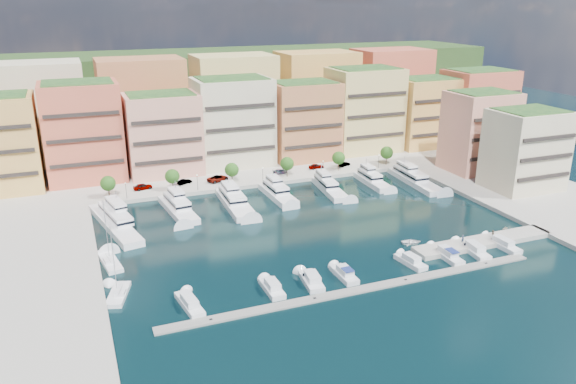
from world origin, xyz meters
The scene contains 58 objects.
ground centered at (0.00, 0.00, 0.00)m, with size 400.00×400.00×0.00m, color black.
north_quay centered at (0.00, 62.00, 0.00)m, with size 220.00×64.00×2.00m, color #9E998E.
east_quay centered at (62.00, -8.00, 0.00)m, with size 34.00×76.00×2.00m, color #9E998E.
hillside centered at (0.00, 110.00, 0.00)m, with size 240.00×40.00×58.00m, color #203B18.
south_pontoon centered at (-3.00, -30.00, 0.00)m, with size 72.00×2.20×0.35m, color gray.
finger_pier centered at (30.00, -22.00, 0.00)m, with size 32.00×5.00×2.00m, color #9E998E.
apartment_1 centered at (-44.00, 51.99, 14.31)m, with size 20.00×16.50×26.80m.
apartment_2 centered at (-23.00, 49.99, 12.31)m, with size 20.00×15.50×22.80m.
apartment_3 centered at (-2.00, 51.99, 13.81)m, with size 22.00×16.50×25.80m.
apartment_4 centered at (20.00, 49.99, 12.81)m, with size 20.00×15.50×23.80m.
apartment_5 centered at (42.00, 51.99, 14.31)m, with size 22.00×16.50×26.80m.
apartment_6 centered at (64.00, 49.99, 12.31)m, with size 20.00×15.50×22.80m.
apartment_7 centered at (84.00, 47.99, 13.31)m, with size 22.00×16.50×24.80m.
apartment_east_a centered at (62.00, 19.99, 12.31)m, with size 18.00×14.50×22.80m.
apartment_east_b centered at (62.00, 1.99, 11.31)m, with size 18.00×14.50×20.80m.
backblock_0 centered at (-55.00, 74.00, 16.00)m, with size 26.00×18.00×30.00m, color beige.
backblock_1 centered at (-25.00, 74.00, 16.00)m, with size 26.00×18.00×30.00m, color #BE6647.
backblock_2 centered at (5.00, 74.00, 16.00)m, with size 26.00×18.00×30.00m, color #D1BB6E.
backblock_3 centered at (35.00, 74.00, 16.00)m, with size 26.00×18.00×30.00m, color #E7B854.
backblock_4 centered at (65.00, 74.00, 16.00)m, with size 26.00×18.00×30.00m, color #CE5B44.
tree_0 centered at (-40.00, 33.50, 4.74)m, with size 3.80×3.80×5.65m.
tree_1 centered at (-24.00, 33.50, 4.74)m, with size 3.80×3.80×5.65m.
tree_2 centered at (-8.00, 33.50, 4.74)m, with size 3.80×3.80×5.65m.
tree_3 centered at (8.00, 33.50, 4.74)m, with size 3.80×3.80×5.65m.
tree_4 centered at (24.00, 33.50, 4.74)m, with size 3.80×3.80×5.65m.
tree_5 centered at (40.00, 33.50, 4.74)m, with size 3.80×3.80×5.65m.
lamppost_0 centered at (-36.00, 31.20, 3.83)m, with size 0.30×0.30×4.20m.
lamppost_1 centered at (-18.00, 31.20, 3.83)m, with size 0.30×0.30×4.20m.
lamppost_2 centered at (0.00, 31.20, 3.83)m, with size 0.30×0.30×4.20m.
lamppost_3 centered at (18.00, 31.20, 3.83)m, with size 0.30×0.30×4.20m.
lamppost_4 centered at (36.00, 31.20, 3.83)m, with size 0.30×0.30×4.20m.
yacht_0 centered at (-40.41, 16.54, 1.21)m, with size 9.76×27.55×7.30m.
yacht_1 centered at (-25.49, 19.98, 1.09)m, with size 6.65×19.96×7.30m.
yacht_2 centered at (-11.66, 19.08, 1.21)m, with size 5.80×21.80×7.30m.
yacht_3 centered at (0.42, 21.27, 1.21)m, with size 5.08×17.00×7.30m.
yacht_4 centered at (14.69, 20.51, 1.09)m, with size 6.13×18.77×7.30m.
yacht_5 centered at (28.37, 21.77, 1.21)m, with size 4.65×15.93×7.30m.
yacht_6 centered at (39.71, 18.45, 1.21)m, with size 6.31×23.30×7.30m.
cruiser_0 centered at (-32.19, -24.60, 0.55)m, with size 3.55×8.99×2.55m.
cruiser_2 centered at (-17.68, -24.58, 0.55)m, with size 2.58×7.37×2.55m.
cruiser_3 centered at (-10.18, -24.59, 0.55)m, with size 3.67×8.06×2.55m.
cruiser_4 centered at (-3.61, -24.60, 0.57)m, with size 2.57×7.43×2.66m.
cruiser_6 centered at (10.64, -24.58, 0.55)m, with size 3.36×7.54×2.55m.
cruiser_7 centered at (18.88, -24.62, 0.57)m, with size 2.64×9.01×2.66m.
cruiser_8 centered at (25.39, -24.60, 0.55)m, with size 3.54×9.33×2.55m.
cruiser_9 centered at (32.54, -24.60, 0.55)m, with size 2.94×9.32×2.55m.
sailboat_1 centered at (-43.10, -2.85, 0.30)m, with size 4.33×10.81×13.20m.
sailboat_0 centered at (-42.82, -16.66, 0.32)m, with size 5.15×8.65×13.20m.
tender_3 centered at (39.47, -17.92, 0.45)m, with size 1.48×1.72×0.91m, color beige.
tender_0 centered at (16.14, -16.52, 0.42)m, with size 2.91×4.08×0.84m, color white.
car_0 centered at (-31.27, 36.87, 1.83)m, with size 1.96×4.87×1.66m, color gray.
car_1 centered at (-20.14, 37.45, 1.66)m, with size 1.41×4.03×1.33m, color gray.
car_2 centered at (-11.15, 36.42, 1.85)m, with size 2.83×6.14×1.71m, color gray.
car_3 centered at (7.20, 36.77, 1.68)m, with size 1.89×4.65×1.35m, color gray.
car_4 centered at (18.79, 37.45, 1.76)m, with size 1.80×4.47×1.52m, color gray.
car_5 centered at (27.56, 36.73, 1.67)m, with size 1.42×4.06×1.34m, color gray.
person_0 centered at (24.90, -21.70, 1.88)m, with size 0.64×0.42×1.76m, color #2A3B55.
person_1 centered at (31.90, -22.33, 1.96)m, with size 0.93×0.73×1.92m, color brown.
Camera 1 is at (-47.03, -106.35, 48.40)m, focal length 35.00 mm.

